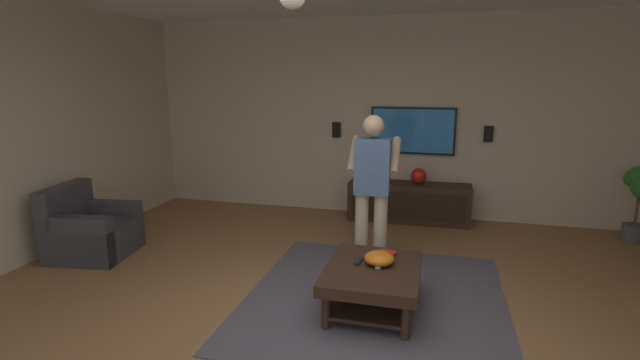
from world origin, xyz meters
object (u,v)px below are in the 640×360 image
Objects in this scene: tv at (413,131)px; potted_plant_tall at (640,192)px; remote_black at (359,262)px; armchair at (91,232)px; media_console at (409,202)px; wall_speaker_left at (488,134)px; person_standing at (372,183)px; remote_white at (379,264)px; vase_round at (419,176)px; coffee_table at (373,278)px; bowl at (379,258)px; book at (384,255)px; wall_speaker_right at (336,130)px.

tv is 2.89m from potted_plant_tall.
tv is 3.03m from remote_black.
armchair is at bearing 88.04° from remote_black.
wall_speaker_left is at bearing 103.85° from media_console.
armchair is at bearing 96.70° from person_standing.
potted_plant_tall is 3.82m from remote_white.
coffee_table is at bearing 174.76° from vase_round.
remote_black is at bearing 67.55° from coffee_table.
remote_black is at bearing 155.95° from wall_speaker_left.
media_console is 11.33× the size of remote_black.
potted_plant_tall is at bearing 81.81° from tv.
bowl is (-0.87, -0.20, -0.47)m from person_standing.
bowl is at bearing -82.35° from remote_black.
tv reaches higher than vase_round.
coffee_table is 1.05× the size of potted_plant_tall.
potted_plant_tall is at bearing -49.23° from bowl.
remote_white is at bearing -1.66° from tv.
person_standing is 1.72× the size of potted_plant_tall.
person_standing is 2.43m from wall_speaker_left.
tv reaches higher than book.
potted_plant_tall is (-0.16, -2.79, 0.36)m from media_console.
remote_black is at bearing 153.25° from book.
coffee_table is 3.32m from wall_speaker_left.
media_console is at bearing 104.87° from vase_round.
remote_white is (-2.50, 2.88, -0.22)m from potted_plant_tall.
coffee_table is at bearing 145.17° from bowl.
remote_black is 3.14m from wall_speaker_right.
media_console is at bearing -0.51° from remote_black.
person_standing reaches higher than wall_speaker_right.
armchair is 3.40m from book.
media_console is 7.73× the size of book.
armchair is at bearing -96.51° from remote_white.
coffee_table is 4.55× the size of vase_round.
bowl is 1.18× the size of vase_round.
tv reaches higher than media_console.
media_console is 7.73× the size of wall_speaker_right.
tv reaches higher than potted_plant_tall.
person_standing is 3.49m from potted_plant_tall.
media_console is at bearing 0.00° from tv.
coffee_table is 6.67× the size of remote_black.
bowl reaches higher than remote_white.
book is (-2.70, 0.06, -0.85)m from tv.
wall_speaker_left reaches higher than book.
wall_speaker_left reaches higher than vase_round.
coffee_table is 4.55× the size of book.
media_console is 2.47m from book.
book is 3.04m from wall_speaker_left.
bowl is at bearing -1.85° from media_console.
coffee_table is 0.13m from remote_white.
remote_black is 0.28m from book.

